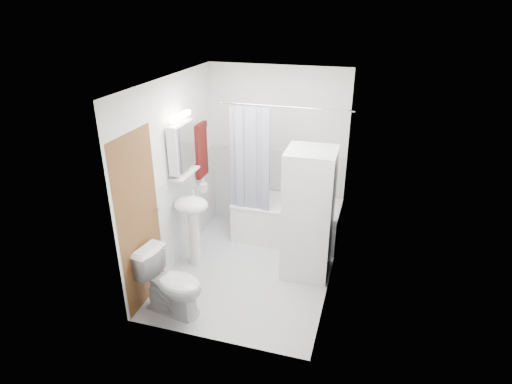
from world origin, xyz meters
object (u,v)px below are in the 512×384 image
(bathtub, at_px, (287,219))
(washer_dryer, at_px, (308,214))
(sink, at_px, (192,216))
(toilet, at_px, (172,283))

(bathtub, distance_m, washer_dryer, 0.98)
(sink, relative_size, washer_dryer, 0.64)
(washer_dryer, relative_size, toilet, 2.21)
(sink, bearing_deg, bathtub, 43.91)
(bathtub, relative_size, sink, 1.43)
(sink, bearing_deg, washer_dryer, 9.50)
(bathtub, relative_size, toilet, 2.01)
(toilet, bearing_deg, washer_dryer, -37.39)
(toilet, bearing_deg, sink, 19.49)
(sink, bearing_deg, toilet, -80.28)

